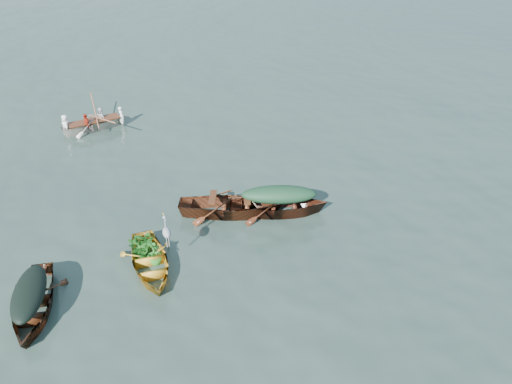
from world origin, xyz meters
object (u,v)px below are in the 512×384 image
(yellow_dinghy, at_px, (151,269))
(rowed_boat, at_px, (96,129))
(green_tarp_boat, at_px, (279,213))
(heron, at_px, (167,237))
(open_wooden_boat, at_px, (231,214))
(dark_covered_boat, at_px, (35,311))

(yellow_dinghy, distance_m, rowed_boat, 9.42)
(green_tarp_boat, bearing_deg, rowed_boat, 48.84)
(rowed_boat, height_order, heron, heron)
(green_tarp_boat, bearing_deg, open_wooden_boat, 90.00)
(dark_covered_boat, bearing_deg, rowed_boat, 86.67)
(yellow_dinghy, height_order, green_tarp_boat, green_tarp_boat)
(green_tarp_boat, distance_m, rowed_boat, 9.50)
(yellow_dinghy, xyz_separation_m, open_wooden_boat, (2.73, 1.80, 0.00))
(yellow_dinghy, height_order, heron, heron)
(green_tarp_boat, relative_size, heron, 4.56)
(green_tarp_boat, bearing_deg, yellow_dinghy, 124.46)
(dark_covered_boat, relative_size, rowed_boat, 0.99)
(open_wooden_boat, distance_m, heron, 2.93)
(dark_covered_boat, height_order, open_wooden_boat, open_wooden_boat)
(dark_covered_boat, height_order, rowed_boat, dark_covered_boat)
(dark_covered_boat, distance_m, heron, 3.63)
(open_wooden_boat, height_order, rowed_boat, open_wooden_boat)
(yellow_dinghy, relative_size, heron, 3.56)
(rowed_boat, bearing_deg, yellow_dinghy, 173.43)
(rowed_boat, xyz_separation_m, heron, (1.51, -9.30, 0.90))
(green_tarp_boat, xyz_separation_m, rowed_boat, (-5.13, 7.99, 0.00))
(yellow_dinghy, relative_size, green_tarp_boat, 0.78)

